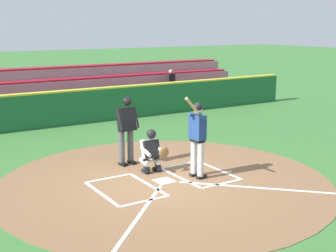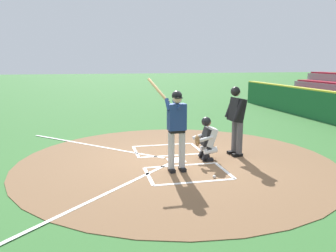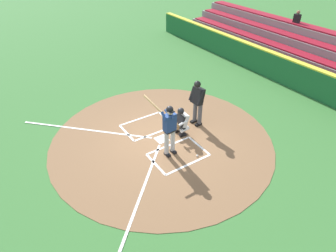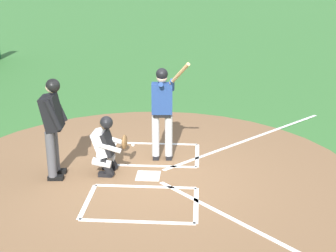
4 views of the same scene
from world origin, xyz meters
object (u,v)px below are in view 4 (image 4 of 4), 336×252
at_px(baseball, 133,145).
at_px(catcher, 107,144).
at_px(plate_umpire, 53,122).
at_px(batter, 163,107).

bearing_deg(baseball, catcher, -11.93).
bearing_deg(plate_umpire, batter, 116.45).
distance_m(batter, plate_umpire, 2.11).
height_order(batter, baseball, batter).
height_order(catcher, baseball, catcher).
bearing_deg(catcher, batter, 125.60).
distance_m(plate_umpire, baseball, 2.25).
bearing_deg(catcher, plate_umpire, -75.43).
distance_m(catcher, plate_umpire, 1.06).
relative_size(catcher, plate_umpire, 0.61).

